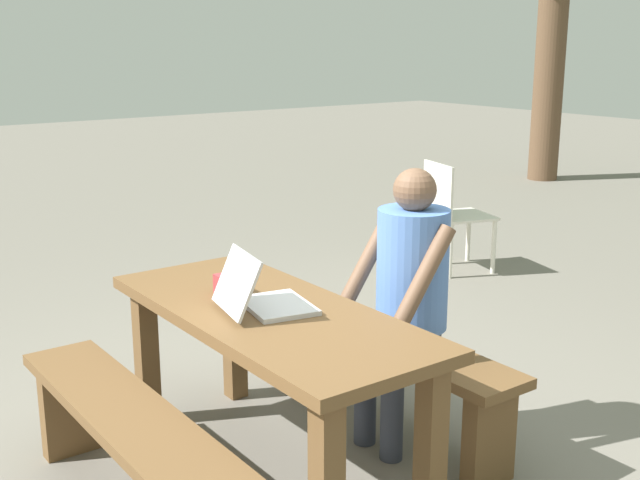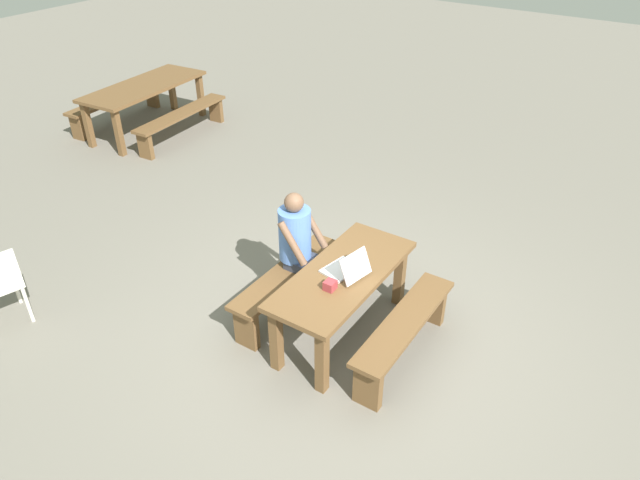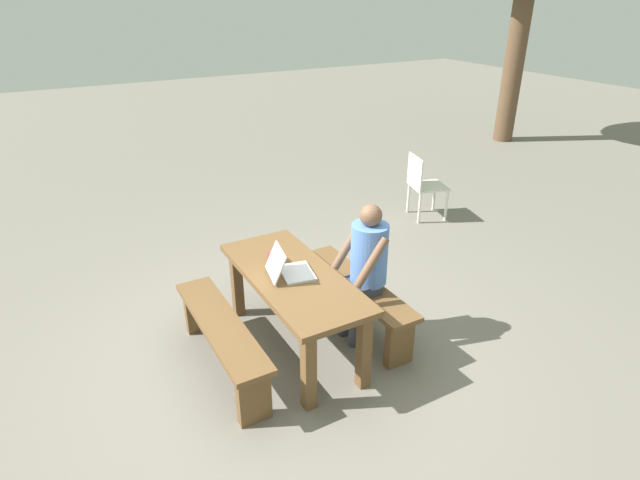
% 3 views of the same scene
% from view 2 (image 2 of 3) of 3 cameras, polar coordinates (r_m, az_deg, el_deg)
% --- Properties ---
extents(ground_plane, '(30.00, 30.00, 0.00)m').
position_cam_2_polar(ground_plane, '(5.66, 2.12, -8.95)').
color(ground_plane, slate).
extents(picnic_table_front, '(1.60, 0.67, 0.71)m').
position_cam_2_polar(picnic_table_front, '(5.29, 2.25, -4.25)').
color(picnic_table_front, brown).
rests_on(picnic_table_front, ground).
extents(bench_near, '(1.46, 0.30, 0.46)m').
position_cam_2_polar(bench_near, '(5.22, 8.21, -8.72)').
color(bench_near, brown).
rests_on(bench_near, ground).
extents(bench_far, '(1.46, 0.30, 0.46)m').
position_cam_2_polar(bench_far, '(5.72, -3.25, -4.09)').
color(bench_far, brown).
rests_on(bench_far, ground).
extents(laptop, '(0.38, 0.41, 0.25)m').
position_cam_2_polar(laptop, '(5.16, 2.63, -2.76)').
color(laptop, silver).
rests_on(laptop, picnic_table_front).
extents(small_pouch, '(0.10, 0.09, 0.08)m').
position_cam_2_polar(small_pouch, '(4.99, 0.99, -4.44)').
color(small_pouch, '#993338').
rests_on(small_pouch, picnic_table_front).
extents(person_seated, '(0.42, 0.41, 1.24)m').
position_cam_2_polar(person_seated, '(5.58, -2.15, -0.18)').
color(person_seated, '#333847').
rests_on(person_seated, ground).
extents(picnic_table_mid, '(2.17, 1.00, 0.77)m').
position_cam_2_polar(picnic_table_mid, '(10.10, -16.76, 13.76)').
color(picnic_table_mid, brown).
rests_on(picnic_table_mid, ground).
extents(bench_mid_south, '(1.92, 0.44, 0.44)m').
position_cam_2_polar(bench_mid_south, '(9.72, -13.33, 11.47)').
color(bench_mid_south, brown).
rests_on(bench_mid_south, ground).
extents(bench_mid_north, '(1.92, 0.44, 0.44)m').
position_cam_2_polar(bench_mid_north, '(10.71, -19.32, 12.52)').
color(bench_mid_north, brown).
rests_on(bench_mid_north, ground).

